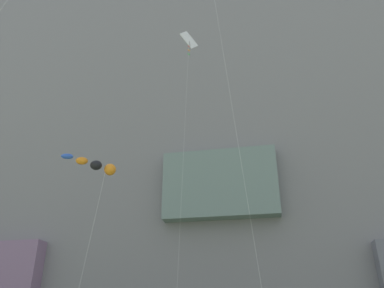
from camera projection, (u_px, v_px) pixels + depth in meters
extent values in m
cube|color=gray|center=(225.00, 122.00, 68.93)|extent=(180.00, 21.21, 74.42)
cube|color=gray|center=(221.00, 187.00, 52.90)|extent=(15.22, 4.44, 9.33)
cylinder|color=silver|center=(236.00, 130.00, 23.74)|extent=(2.86, 4.66, 29.41)
ellipsoid|color=orange|center=(110.00, 170.00, 24.86)|extent=(1.13, 1.11, 0.85)
ellipsoid|color=black|center=(96.00, 165.00, 24.56)|extent=(1.03, 0.99, 0.72)
ellipsoid|color=orange|center=(82.00, 161.00, 24.25)|extent=(0.93, 0.87, 0.58)
ellipsoid|color=blue|center=(67.00, 156.00, 23.95)|extent=(0.83, 0.75, 0.44)
cylinder|color=silver|center=(82.00, 275.00, 21.16)|extent=(0.67, 1.85, 12.78)
cube|color=white|center=(189.00, 40.00, 45.45)|extent=(1.85, 1.97, 2.63)
cylinder|color=black|center=(189.00, 40.00, 45.45)|extent=(0.39, 0.28, 2.16)
cube|color=red|center=(189.00, 46.00, 45.02)|extent=(0.19, 0.29, 0.16)
cube|color=orange|center=(189.00, 50.00, 44.79)|extent=(0.24, 0.25, 0.16)
cube|color=green|center=(189.00, 54.00, 44.55)|extent=(0.22, 0.26, 0.16)
cylinder|color=silver|center=(183.00, 171.00, 36.01)|extent=(0.19, 4.38, 33.99)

